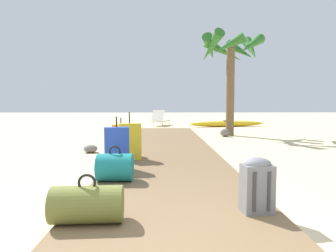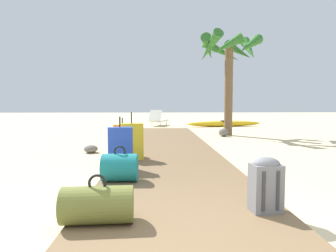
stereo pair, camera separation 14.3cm
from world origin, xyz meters
The scene contains 13 objects.
ground_plane centered at (0.00, 4.39, 0.00)m, with size 60.00×60.00×0.00m, color beige.
boardwalk centered at (0.00, 5.48, 0.04)m, with size 2.13×10.97×0.08m, color brown.
backpack_grey centered at (0.82, 1.08, 0.37)m, with size 0.31×0.25×0.55m.
duffel_bag_teal centered at (-0.77, 2.28, 0.27)m, with size 0.49×0.39×0.49m.
suitcase_orange centered at (-0.97, 4.34, 0.40)m, with size 0.40×0.26×0.77m.
duffel_bag_olive centered at (-0.79, 0.85, 0.25)m, with size 0.65×0.37×0.45m.
suitcase_blue centered at (-0.85, 2.99, 0.42)m, with size 0.42×0.26×0.86m.
suitcase_yellow centered at (-0.74, 3.86, 0.43)m, with size 0.46×0.31×0.90m.
palm_tree_far_right centered at (2.28, 8.78, 2.82)m, with size 2.31×2.25×3.59m.
lounge_chair centered at (-0.21, 13.25, 0.33)m, with size 1.04×1.63×0.81m.
kayak centered at (3.07, 12.71, 0.14)m, with size 3.89×1.22×0.29m.
rock_left_mid centered at (-1.80, 5.13, 0.09)m, with size 0.33×0.32×0.18m, color slate.
rock_right_mid centered at (2.04, 8.38, 0.14)m, with size 0.35×0.33×0.28m, color slate.
Camera 1 is at (-0.11, -1.74, 1.15)m, focal length 31.60 mm.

